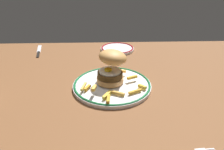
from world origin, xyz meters
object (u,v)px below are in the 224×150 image
Objects in this scene: dinner_plate at (112,85)px; side_plate at (117,49)px; burger at (112,65)px; knife at (39,52)px.

dinner_plate is 1.62× the size of side_plate.
dinner_plate and side_plate have the same top height.
dinner_plate is at bearing -86.71° from burger.
side_plate reaches higher than knife.
burger is 36.09cm from side_plate.
side_plate is 39.13cm from knife.
side_plate is (4.19, 35.23, -6.61)cm from burger.
knife is (-39.10, -1.48, -0.57)cm from side_plate.
burger is (-0.09, 1.64, 6.60)cm from dinner_plate.
knife is (-35.01, 35.39, -0.58)cm from dinner_plate.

